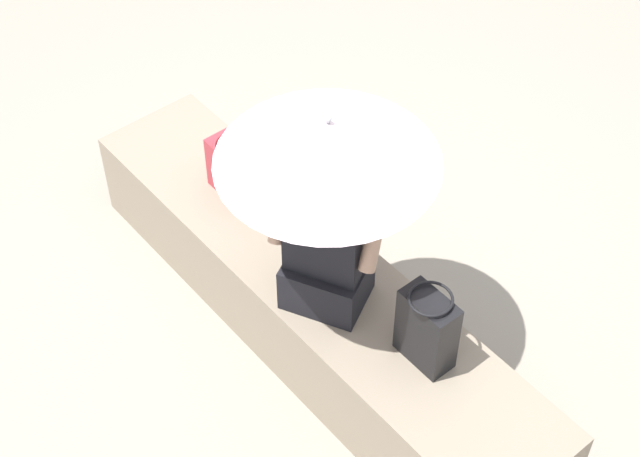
% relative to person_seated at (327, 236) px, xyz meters
% --- Properties ---
extents(ground_plane, '(14.00, 14.00, 0.00)m').
position_rel_person_seated_xyz_m(ground_plane, '(0.16, -0.06, -0.87)').
color(ground_plane, '#9E9384').
extents(stone_bench, '(2.73, 0.57, 0.48)m').
position_rel_person_seated_xyz_m(stone_bench, '(0.16, -0.06, -0.63)').
color(stone_bench, gray).
rests_on(stone_bench, ground).
extents(person_seated, '(0.51, 0.41, 0.90)m').
position_rel_person_seated_xyz_m(person_seated, '(0.00, 0.00, 0.00)').
color(person_seated, black).
rests_on(person_seated, stone_bench).
extents(parasol, '(0.89, 0.89, 0.99)m').
position_rel_person_seated_xyz_m(parasol, '(0.03, -0.03, 0.48)').
color(parasol, '#B7B7BC').
rests_on(parasol, stone_bench).
extents(handbag_black, '(0.24, 0.18, 0.38)m').
position_rel_person_seated_xyz_m(handbag_black, '(-0.50, -0.11, -0.20)').
color(handbag_black, black).
rests_on(handbag_black, stone_bench).
extents(tote_bag_canvas, '(0.28, 0.21, 0.30)m').
position_rel_person_seated_xyz_m(tote_bag_canvas, '(0.77, -0.10, -0.24)').
color(tote_bag_canvas, '#B2333D').
rests_on(tote_bag_canvas, stone_bench).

